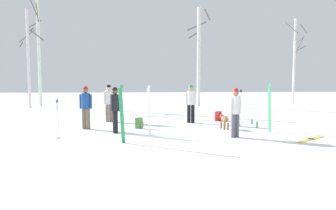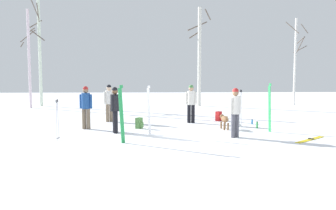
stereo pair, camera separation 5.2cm
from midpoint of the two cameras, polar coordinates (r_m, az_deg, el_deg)
The scene contains 21 objects.
ground_plane at distance 11.48m, azimuth 3.70°, elevation -5.83°, with size 60.00×60.00×0.00m, color white.
person_0 at distance 12.01m, azimuth 11.26°, elevation -0.70°, with size 0.44×0.34×1.72m.
person_1 at distance 12.83m, azimuth -8.70°, elevation -0.29°, with size 0.34×0.50×1.72m.
person_2 at distance 15.93m, azimuth -9.69°, elevation 0.74°, with size 0.47×0.34×1.72m.
person_3 at distance 15.38m, azimuth 3.96°, elevation 0.64°, with size 0.52×0.34×1.72m.
person_4 at distance 13.98m, azimuth -13.43°, elevation 0.07°, with size 0.51×0.34×1.72m.
dog at distance 13.81m, azimuth 9.47°, elevation -2.40°, with size 0.29×0.89×0.57m.
ski_pair_planted_0 at distance 12.39m, azimuth -3.08°, elevation -0.89°, with size 0.15×0.18×1.78m.
ski_pair_planted_1 at distance 13.53m, azimuth 16.68°, elevation -0.44°, with size 0.08×0.22×1.85m.
ski_pair_planted_2 at distance 10.88m, azimuth -7.62°, elevation -1.57°, with size 0.20×0.16×1.85m.
ski_pair_lying_0 at distance 12.45m, azimuth 22.73°, elevation -5.31°, with size 1.44×1.21×0.05m.
ski_poles_0 at distance 14.51m, azimuth 12.13°, elevation -0.35°, with size 0.07×0.28×1.55m.
ski_poles_1 at distance 11.86m, azimuth -17.83°, elevation -2.16°, with size 0.07×0.27×1.36m.
backpack_0 at distance 16.26m, azimuth 8.54°, elevation -1.87°, with size 0.34×0.34×0.44m.
backpack_1 at distance 13.86m, azimuth -4.72°, elevation -3.04°, with size 0.34×0.33×0.44m.
water_bottle_0 at distance 14.33m, azimuth 14.72°, elevation -3.25°, with size 0.08×0.08×0.28m.
water_bottle_1 at distance 15.49m, azimuth 13.94°, elevation -2.73°, with size 0.07×0.07×0.22m.
birch_tree_0 at distance 23.86m, azimuth -22.03°, elevation 7.61°, with size 1.42×1.38×6.93m.
birch_tree_1 at distance 25.17m, azimuth -20.58°, elevation 9.04°, with size 1.14×1.18×7.96m.
birch_tree_2 at distance 23.73m, azimuth 5.33°, elevation 8.30°, with size 1.58×1.59×6.71m.
birch_tree_3 at distance 26.29m, azimuth 20.54°, elevation 7.15°, with size 1.62×1.63×6.14m.
Camera 2 is at (-1.20, -11.20, 2.18)m, focal length 36.57 mm.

